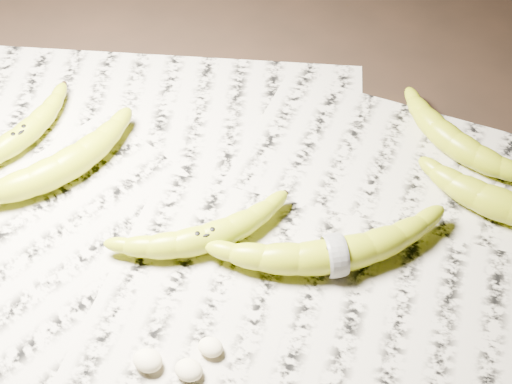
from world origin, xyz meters
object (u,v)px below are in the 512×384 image
at_px(banana_left_b, 59,167).
at_px(banana_center, 205,236).
at_px(banana_left_a, 19,135).
at_px(banana_upper_a, 456,141).
at_px(banana_taped, 335,254).
at_px(banana_upper_b, 510,206).

distance_m(banana_left_b, banana_center, 0.21).
height_order(banana_left_a, banana_upper_a, banana_upper_a).
bearing_deg(banana_left_a, banana_taped, -78.91).
bearing_deg(banana_upper_a, banana_left_a, -131.48).
bearing_deg(banana_left_b, banana_center, -68.08).
height_order(banana_left_a, banana_taped, banana_taped).
height_order(banana_left_a, banana_left_b, banana_left_b).
bearing_deg(banana_center, banana_taped, -29.69).
bearing_deg(banana_upper_a, banana_taped, -83.57).
xyz_separation_m(banana_center, banana_upper_a, (0.23, 0.26, 0.00)).
relative_size(banana_center, banana_upper_a, 1.01).
xyz_separation_m(banana_left_b, banana_taped, (0.36, 0.01, 0.00)).
bearing_deg(banana_left_b, banana_taped, -60.14).
bearing_deg(banana_taped, banana_upper_a, 35.73).
bearing_deg(banana_upper_b, banana_upper_a, 135.76).
bearing_deg(banana_left_a, banana_upper_b, -64.45).
distance_m(banana_left_a, banana_center, 0.30).
xyz_separation_m(banana_center, banana_taped, (0.15, 0.03, 0.00)).
height_order(banana_taped, banana_upper_a, banana_taped).
distance_m(banana_left_b, banana_upper_a, 0.50).
bearing_deg(banana_left_a, banana_upper_a, -54.48).
xyz_separation_m(banana_taped, banana_upper_b, (0.17, 0.15, -0.00)).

